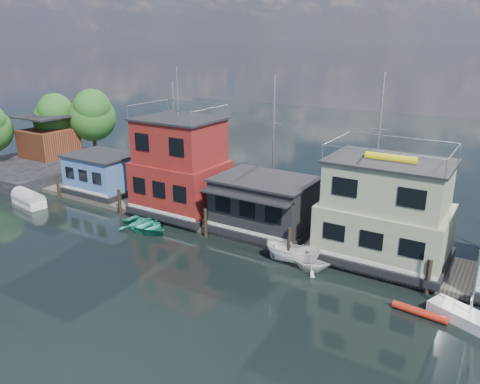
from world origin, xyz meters
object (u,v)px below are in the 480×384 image
Objects in this scene: dinghy_white at (312,262)px; houseboat_blue at (102,173)px; red_kayak at (420,312)px; dinghy_teal at (145,225)px; houseboat_dark at (264,204)px; day_sailer at (469,318)px; houseboat_green at (385,212)px; tarp_runabout at (29,199)px; houseboat_red at (180,168)px; motorboat at (293,254)px.

houseboat_blue is at bearing 61.73° from dinghy_white.
red_kayak is at bearing -10.16° from houseboat_blue.
dinghy_white is (13.74, 0.64, 0.17)m from dinghy_teal.
houseboat_dark is 1.14× the size of day_sailer.
dinghy_white reaches higher than red_kayak.
houseboat_green reaches higher than tarp_runabout.
dinghy_teal is 20.82m from red_kayak.
houseboat_green is 7.33m from red_kayak.
tarp_runabout is at bearing -157.08° from houseboat_red.
day_sailer is at bearing -83.03° from dinghy_teal.
houseboat_blue is 30.70m from red_kayak.
day_sailer is (15.02, -4.86, -2.02)m from houseboat_dark.
day_sailer is at bearing 10.40° from tarp_runabout.
houseboat_red is 23.82m from day_sailer.
houseboat_red is 14.70m from tarp_runabout.
houseboat_dark is at bearing 49.65° from motorboat.
houseboat_blue is 0.86× the size of houseboat_dark.
houseboat_dark is 15.92m from day_sailer.
houseboat_blue is 21.95m from motorboat.
motorboat is 8.76m from red_kayak.
tarp_runabout reaches higher than red_kayak.
houseboat_green reaches higher than red_kayak.
houseboat_red is 4.07× the size of red_kayak.
houseboat_dark reaches higher than red_kayak.
tarp_runabout is at bearing -165.32° from houseboat_dark.
dinghy_white is at bearing 13.16° from tarp_runabout.
tarp_runabout reaches higher than dinghy_white.
red_kayak is (20.80, -1.01, -0.24)m from dinghy_teal.
red_kayak is at bearing -14.67° from houseboat_red.
houseboat_green is (26.50, 0.00, 1.34)m from houseboat_blue.
houseboat_blue is 2.20× the size of red_kayak.
houseboat_green reaches higher than houseboat_blue.
day_sailer is at bearing -8.53° from houseboat_blue.
dinghy_white is at bearing 172.20° from red_kayak.
red_kayak is (8.53, -1.92, -0.54)m from motorboat.
houseboat_red is 2.69× the size of dinghy_teal.
dinghy_white is at bearing -100.88° from motorboat.
houseboat_blue is at bearing 80.52° from motorboat.
motorboat is (-1.48, 0.28, 0.13)m from dinghy_white.
houseboat_green is 1.29× the size of day_sailer.
houseboat_dark is at bearing -0.14° from houseboat_red.
houseboat_red is 1.41× the size of houseboat_green.
houseboat_blue reaches higher than dinghy_teal.
houseboat_red reaches higher than dinghy_teal.
dinghy_teal is (-8.14, -4.38, -1.96)m from houseboat_dark.
day_sailer reaches higher than dinghy_white.
motorboat is at bearing -77.59° from dinghy_teal.
dinghy_teal is at bearing 14.41° from tarp_runabout.
houseboat_red reaches higher than motorboat.
houseboat_red is 5.72m from dinghy_teal.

